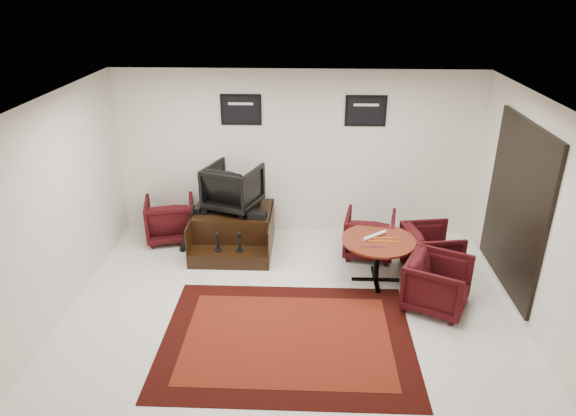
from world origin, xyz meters
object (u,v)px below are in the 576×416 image
object	(u,v)px
meeting_table	(378,245)
armchair_side	(170,217)
table_chair_back	(370,232)
shine_chair	(233,185)
shine_podium	(234,231)
table_chair_corner	(438,281)
table_chair_window	(431,248)

from	to	relation	value
meeting_table	armchair_side	bearing A→B (deg)	159.90
armchair_side	table_chair_back	bearing A→B (deg)	159.56
shine_chair	table_chair_back	bearing A→B (deg)	-167.53
shine_podium	table_chair_corner	xyz separation A→B (m)	(2.95, -1.58, 0.10)
shine_podium	table_chair_corner	size ratio (longest dim) A/B	1.62
shine_chair	meeting_table	bearing A→B (deg)	173.87
armchair_side	table_chair_corner	bearing A→B (deg)	142.32
table_chair_back	shine_chair	bearing A→B (deg)	2.77
shine_chair	armchair_side	xyz separation A→B (m)	(-1.11, 0.14, -0.65)
shine_podium	table_chair_window	world-z (taller)	table_chair_window
shine_podium	shine_chair	bearing A→B (deg)	90.00
table_chair_back	table_chair_corner	bearing A→B (deg)	128.00
table_chair_window	armchair_side	bearing A→B (deg)	69.12
table_chair_back	table_chair_corner	distance (m)	1.62
meeting_table	table_chair_back	xyz separation A→B (m)	(-0.02, 0.80, -0.21)
table_chair_corner	shine_podium	bearing A→B (deg)	87.46
shine_podium	meeting_table	world-z (taller)	meeting_table
shine_chair	armchair_side	size ratio (longest dim) A/B	1.01
meeting_table	table_chair_window	xyz separation A→B (m)	(0.85, 0.33, -0.21)
shine_podium	shine_chair	distance (m)	0.77
shine_chair	table_chair_corner	xyz separation A→B (m)	(2.95, -1.72, -0.65)
table_chair_back	shine_podium	bearing A→B (deg)	6.29
shine_chair	table_chair_window	bearing A→B (deg)	-173.91
shine_chair	armchair_side	distance (m)	1.30
shine_chair	table_chair_corner	bearing A→B (deg)	169.68
meeting_table	shine_podium	bearing A→B (deg)	156.91
armchair_side	meeting_table	world-z (taller)	armchair_side
shine_podium	table_chair_corner	bearing A→B (deg)	-28.17
shine_chair	shine_podium	bearing A→B (deg)	109.87
shine_chair	table_chair_corner	world-z (taller)	shine_chair
table_chair_window	table_chair_corner	size ratio (longest dim) A/B	0.97
meeting_table	table_chair_corner	world-z (taller)	table_chair_corner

